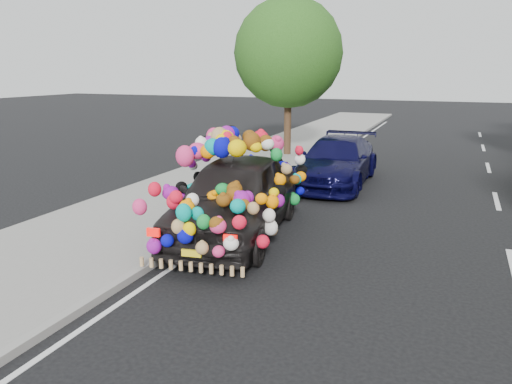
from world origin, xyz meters
TOP-DOWN VIEW (x-y plane):
  - ground at (0.00, 0.00)m, footprint 100.00×100.00m
  - sidewalk at (-4.30, 0.00)m, footprint 4.00×60.00m
  - kerb at (-2.35, 0.00)m, footprint 0.15×60.00m
  - tree_near_sidewalk at (-3.80, 9.50)m, footprint 4.20×4.20m
  - plush_art_car at (-1.72, -0.13)m, footprint 2.96×5.35m
  - navy_sedan at (-0.86, 5.42)m, footprint 2.07×4.90m

SIDE VIEW (x-z plane):
  - ground at x=0.00m, z-range 0.00..0.00m
  - sidewalk at x=-4.30m, z-range 0.00..0.12m
  - kerb at x=-2.35m, z-range 0.00..0.13m
  - navy_sedan at x=-0.86m, z-range 0.00..1.41m
  - plush_art_car at x=-1.72m, z-range 0.04..2.36m
  - tree_near_sidewalk at x=-3.80m, z-range 0.96..7.09m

